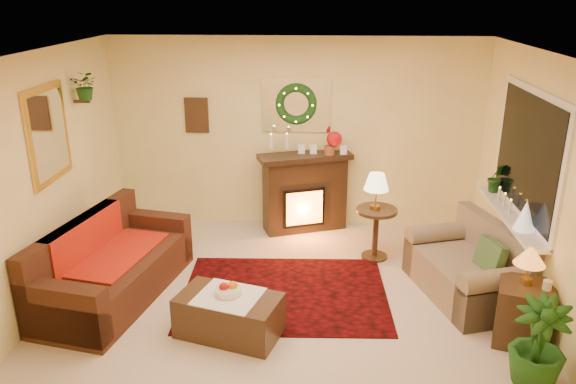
# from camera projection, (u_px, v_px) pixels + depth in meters

# --- Properties ---
(floor) EXTENTS (5.00, 5.00, 0.00)m
(floor) POSITION_uv_depth(u_px,v_px,m) (286.00, 305.00, 5.96)
(floor) COLOR beige
(floor) RESTS_ON ground
(ceiling) EXTENTS (5.00, 5.00, 0.00)m
(ceiling) POSITION_uv_depth(u_px,v_px,m) (286.00, 55.00, 5.07)
(ceiling) COLOR white
(ceiling) RESTS_ON ground
(wall_back) EXTENTS (5.00, 5.00, 0.00)m
(wall_back) POSITION_uv_depth(u_px,v_px,m) (296.00, 134.00, 7.63)
(wall_back) COLOR #EFD88C
(wall_back) RESTS_ON ground
(wall_front) EXTENTS (5.00, 5.00, 0.00)m
(wall_front) POSITION_uv_depth(u_px,v_px,m) (263.00, 314.00, 3.41)
(wall_front) COLOR #EFD88C
(wall_front) RESTS_ON ground
(wall_left) EXTENTS (4.50, 4.50, 0.00)m
(wall_left) POSITION_uv_depth(u_px,v_px,m) (39.00, 185.00, 5.65)
(wall_left) COLOR #EFD88C
(wall_left) RESTS_ON ground
(wall_right) EXTENTS (4.50, 4.50, 0.00)m
(wall_right) POSITION_uv_depth(u_px,v_px,m) (546.00, 195.00, 5.38)
(wall_right) COLOR #EFD88C
(wall_right) RESTS_ON ground
(area_rug) EXTENTS (2.28, 1.75, 0.01)m
(area_rug) POSITION_uv_depth(u_px,v_px,m) (285.00, 293.00, 6.18)
(area_rug) COLOR #5A1009
(area_rug) RESTS_ON floor
(sofa) EXTENTS (1.27, 2.14, 0.86)m
(sofa) POSITION_uv_depth(u_px,v_px,m) (114.00, 260.00, 6.00)
(sofa) COLOR brown
(sofa) RESTS_ON floor
(red_throw) EXTENTS (0.77, 1.25, 0.02)m
(red_throw) POSITION_uv_depth(u_px,v_px,m) (111.00, 253.00, 6.10)
(red_throw) COLOR #B13C26
(red_throw) RESTS_ON sofa
(fireplace) EXTENTS (1.16, 0.70, 1.02)m
(fireplace) POSITION_uv_depth(u_px,v_px,m) (305.00, 191.00, 7.68)
(fireplace) COLOR black
(fireplace) RESTS_ON floor
(poinsettia) EXTENTS (0.20, 0.20, 0.20)m
(poinsettia) POSITION_uv_depth(u_px,v_px,m) (334.00, 139.00, 7.38)
(poinsettia) COLOR red
(poinsettia) RESTS_ON fireplace
(mantel_candle_a) EXTENTS (0.07, 0.07, 0.20)m
(mantel_candle_a) POSITION_uv_depth(u_px,v_px,m) (271.00, 142.00, 7.41)
(mantel_candle_a) COLOR beige
(mantel_candle_a) RESTS_ON fireplace
(mantel_candle_b) EXTENTS (0.06, 0.06, 0.19)m
(mantel_candle_b) POSITION_uv_depth(u_px,v_px,m) (287.00, 141.00, 7.44)
(mantel_candle_b) COLOR white
(mantel_candle_b) RESTS_ON fireplace
(mantel_mirror) EXTENTS (0.92, 0.02, 0.72)m
(mantel_mirror) POSITION_uv_depth(u_px,v_px,m) (296.00, 105.00, 7.47)
(mantel_mirror) COLOR white
(mantel_mirror) RESTS_ON wall_back
(wreath) EXTENTS (0.55, 0.11, 0.55)m
(wreath) POSITION_uv_depth(u_px,v_px,m) (296.00, 104.00, 7.43)
(wreath) COLOR #194719
(wreath) RESTS_ON wall_back
(wall_art) EXTENTS (0.32, 0.03, 0.48)m
(wall_art) POSITION_uv_depth(u_px,v_px,m) (197.00, 115.00, 7.60)
(wall_art) COLOR #381E11
(wall_art) RESTS_ON wall_back
(gold_mirror) EXTENTS (0.03, 0.84, 1.00)m
(gold_mirror) POSITION_uv_depth(u_px,v_px,m) (48.00, 134.00, 5.78)
(gold_mirror) COLOR gold
(gold_mirror) RESTS_ON wall_left
(hanging_plant) EXTENTS (0.33, 0.28, 0.36)m
(hanging_plant) POSITION_uv_depth(u_px,v_px,m) (87.00, 100.00, 6.40)
(hanging_plant) COLOR #194719
(hanging_plant) RESTS_ON wall_left
(loveseat) EXTENTS (1.19, 1.57, 0.81)m
(loveseat) POSITION_uv_depth(u_px,v_px,m) (467.00, 260.00, 6.02)
(loveseat) COLOR #7E6657
(loveseat) RESTS_ON floor
(window_frame) EXTENTS (0.03, 1.86, 1.36)m
(window_frame) POSITION_uv_depth(u_px,v_px,m) (528.00, 154.00, 5.81)
(window_frame) COLOR white
(window_frame) RESTS_ON wall_right
(window_glass) EXTENTS (0.02, 1.70, 1.22)m
(window_glass) POSITION_uv_depth(u_px,v_px,m) (527.00, 154.00, 5.81)
(window_glass) COLOR black
(window_glass) RESTS_ON wall_right
(window_sill) EXTENTS (0.22, 1.86, 0.04)m
(window_sill) POSITION_uv_depth(u_px,v_px,m) (509.00, 214.00, 6.05)
(window_sill) COLOR white
(window_sill) RESTS_ON wall_right
(mini_tree) EXTENTS (0.21, 0.21, 0.31)m
(mini_tree) POSITION_uv_depth(u_px,v_px,m) (525.00, 216.00, 5.57)
(mini_tree) COLOR white
(mini_tree) RESTS_ON window_sill
(sill_plant) EXTENTS (0.26, 0.21, 0.47)m
(sill_plant) POSITION_uv_depth(u_px,v_px,m) (497.00, 176.00, 6.60)
(sill_plant) COLOR #215416
(sill_plant) RESTS_ON window_sill
(side_table_round) EXTENTS (0.55, 0.55, 0.65)m
(side_table_round) POSITION_uv_depth(u_px,v_px,m) (375.00, 234.00, 6.91)
(side_table_round) COLOR #33160A
(side_table_round) RESTS_ON floor
(lamp_cream) EXTENTS (0.30, 0.30, 0.46)m
(lamp_cream) POSITION_uv_depth(u_px,v_px,m) (376.00, 191.00, 6.71)
(lamp_cream) COLOR #FFF2B5
(lamp_cream) RESTS_ON side_table_round
(end_table_square) EXTENTS (0.61, 0.61, 0.59)m
(end_table_square) POSITION_uv_depth(u_px,v_px,m) (523.00, 316.00, 5.27)
(end_table_square) COLOR black
(end_table_square) RESTS_ON floor
(lamp_tiffany) EXTENTS (0.28, 0.28, 0.42)m
(lamp_tiffany) POSITION_uv_depth(u_px,v_px,m) (528.00, 269.00, 5.14)
(lamp_tiffany) COLOR orange
(lamp_tiffany) RESTS_ON end_table_square
(coffee_table) EXTENTS (1.08, 0.79, 0.41)m
(coffee_table) POSITION_uv_depth(u_px,v_px,m) (229.00, 315.00, 5.39)
(coffee_table) COLOR #481C0F
(coffee_table) RESTS_ON floor
(fruit_bowl) EXTENTS (0.25, 0.25, 0.06)m
(fruit_bowl) POSITION_uv_depth(u_px,v_px,m) (228.00, 291.00, 5.35)
(fruit_bowl) COLOR silver
(fruit_bowl) RESTS_ON coffee_table
(floor_palm) EXTENTS (1.69, 1.69, 2.44)m
(floor_palm) POSITION_uv_depth(u_px,v_px,m) (539.00, 339.00, 4.61)
(floor_palm) COLOR #20421C
(floor_palm) RESTS_ON floor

